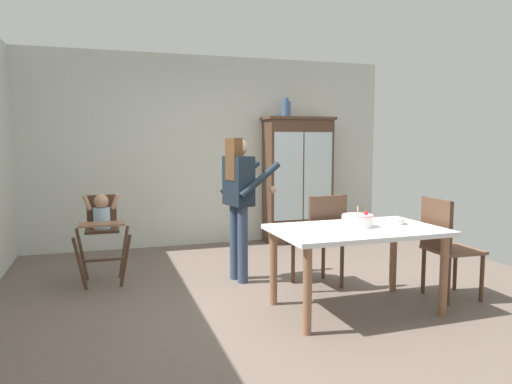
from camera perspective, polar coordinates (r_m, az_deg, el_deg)
ground_plane at (r=4.71m, az=1.91°, el=-12.47°), size 6.24×6.24×0.00m
wall_back at (r=7.00m, az=-5.38°, el=4.85°), size 5.32×0.06×2.70m
china_cabinet at (r=7.15m, az=4.97°, el=1.50°), size 1.03×0.48×1.85m
ceramic_vase at (r=7.07m, az=3.60°, el=9.85°), size 0.13×0.13×0.27m
high_chair_with_toddler at (r=5.28m, az=-17.83°, el=-3.43°), size 0.58×0.68×0.95m
adult_person at (r=5.08m, az=-2.02°, el=0.09°), size 0.59×0.58×1.53m
dining_table at (r=4.33m, az=11.86°, el=-5.43°), size 1.48×0.94×0.74m
birthday_cake at (r=4.38m, az=11.97°, el=-3.32°), size 0.28×0.28×0.19m
serving_bowl at (r=4.61m, az=16.16°, el=-3.31°), size 0.18×0.18×0.05m
dining_chair_far_side at (r=4.93m, az=7.90°, el=-5.00°), size 0.48×0.48×0.96m
dining_chair_right_end at (r=4.90m, az=21.46°, el=-5.45°), size 0.45×0.45×0.96m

